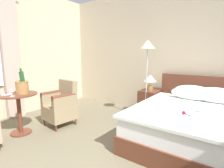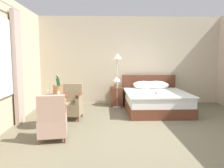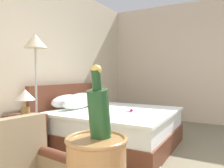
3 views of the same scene
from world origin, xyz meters
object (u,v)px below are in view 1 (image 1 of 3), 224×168
at_px(floor_lamp_brass, 147,55).
at_px(armchair_by_window, 61,105).
at_px(snack_plate, 7,94).
at_px(bedside_lamp, 150,79).
at_px(wine_glass_near_edge, 12,90).
at_px(nightstand, 149,103).
at_px(side_table_round, 19,109).
at_px(wine_glass_near_bucket, 18,87).
at_px(champagne_bucket, 22,86).
at_px(bed, 195,123).

height_order(floor_lamp_brass, armchair_by_window, floor_lamp_brass).
bearing_deg(snack_plate, bedside_lamp, 55.14).
relative_size(bedside_lamp, wine_glass_near_edge, 2.54).
distance_m(nightstand, bedside_lamp, 0.56).
bearing_deg(side_table_round, nightstand, 55.66).
bearing_deg(side_table_round, wine_glass_near_edge, -52.93).
bearing_deg(wine_glass_near_bucket, nightstand, 51.43).
bearing_deg(wine_glass_near_bucket, champagne_bucket, -8.73).
xyz_separation_m(floor_lamp_brass, wine_glass_near_edge, (-1.42, -2.16, -0.59)).
height_order(nightstand, side_table_round, side_table_round).
bearing_deg(side_table_round, floor_lamp_brass, 52.81).
xyz_separation_m(bed, nightstand, (-1.12, 0.72, -0.03)).
relative_size(bed, wine_glass_near_bucket, 14.51).
height_order(nightstand, snack_plate, snack_plate).
bearing_deg(armchair_by_window, side_table_round, -110.19).
height_order(nightstand, armchair_by_window, armchair_by_window).
height_order(bedside_lamp, side_table_round, bedside_lamp).
bearing_deg(wine_glass_near_edge, wine_glass_near_bucket, 139.16).
relative_size(floor_lamp_brass, armchair_by_window, 1.90).
relative_size(bed, side_table_round, 2.79).
xyz_separation_m(bed, bedside_lamp, (-1.12, 0.72, 0.54)).
height_order(floor_lamp_brass, wine_glass_near_bucket, floor_lamp_brass).
xyz_separation_m(wine_glass_near_edge, armchair_by_window, (0.15, 0.86, -0.43)).
distance_m(champagne_bucket, snack_plate, 0.29).
xyz_separation_m(bedside_lamp, floor_lamp_brass, (0.01, -0.21, 0.56)).
bearing_deg(floor_lamp_brass, bed, -24.38).
height_order(champagne_bucket, armchair_by_window, champagne_bucket).
xyz_separation_m(champagne_bucket, wine_glass_near_edge, (0.06, -0.21, -0.04)).
xyz_separation_m(bedside_lamp, snack_plate, (-1.64, -2.36, -0.12)).
distance_m(floor_lamp_brass, wine_glass_near_bucket, 2.63).
distance_m(champagne_bucket, wine_glass_near_bucket, 0.23).
relative_size(bed, champagne_bucket, 4.29).
xyz_separation_m(snack_plate, armchair_by_window, (0.38, 0.85, -0.33)).
bearing_deg(wine_glass_near_bucket, wine_glass_near_edge, -40.84).
bearing_deg(bed, nightstand, 147.37).
height_order(bed, nightstand, bed).
distance_m(bed, champagne_bucket, 3.02).
distance_m(side_table_round, wine_glass_near_bucket, 0.42).
relative_size(bed, floor_lamp_brass, 1.19).
height_order(floor_lamp_brass, side_table_round, floor_lamp_brass).
bearing_deg(bedside_lamp, champagne_bucket, -124.26).
xyz_separation_m(champagne_bucket, snack_plate, (-0.17, -0.20, -0.14)).
xyz_separation_m(nightstand, wine_glass_near_bucket, (-1.70, -2.13, 0.53)).
distance_m(wine_glass_near_bucket, snack_plate, 0.25).
relative_size(side_table_round, wine_glass_near_bucket, 5.20).
relative_size(side_table_round, snack_plate, 4.05).
height_order(floor_lamp_brass, champagne_bucket, floor_lamp_brass).
relative_size(wine_glass_near_bucket, wine_glass_near_edge, 0.99).
bearing_deg(bed, champagne_bucket, -150.88).
height_order(bedside_lamp, armchair_by_window, bedside_lamp).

